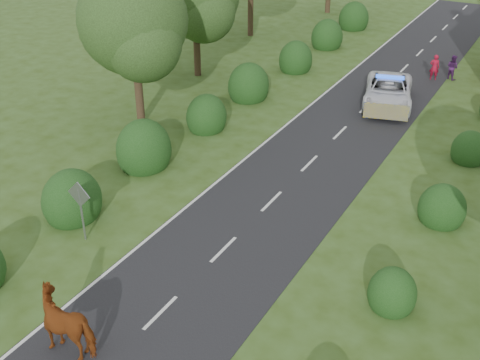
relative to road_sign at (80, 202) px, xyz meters
The scene contains 11 objects.
ground 5.63m from the road_sign, 21.80° to the right, with size 120.00×120.00×0.00m, color #334B15.
road 14.03m from the road_sign, 68.96° to the left, with size 6.00×70.00×0.02m, color black.
road_markings 11.56m from the road_sign, 72.72° to the left, with size 4.96×70.00×0.01m.
hedgerow_left 9.85m from the road_sign, 98.87° to the left, with size 2.75×50.41×3.00m.
hedgerow_right 14.85m from the road_sign, 38.46° to the left, with size 2.10×45.78×2.10m.
tree_left_a 11.55m from the road_sign, 115.73° to the left, with size 5.74×5.60×8.38m.
road_sign is the anchor object (origin of this frame).
cow 5.77m from the road_sign, 51.18° to the right, with size 1.26×2.39×1.69m, color brown.
police_van 20.01m from the road_sign, 72.74° to the left, with size 4.05×6.26×1.75m.
pedestrian_red 25.76m from the road_sign, 73.72° to the left, with size 0.61×0.40×1.66m, color #AD112B.
pedestrian_purple 26.71m from the road_sign, 72.11° to the left, with size 0.77×0.60×1.58m, color #471C52.
Camera 1 is at (9.58, -11.72, 13.30)m, focal length 45.00 mm.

